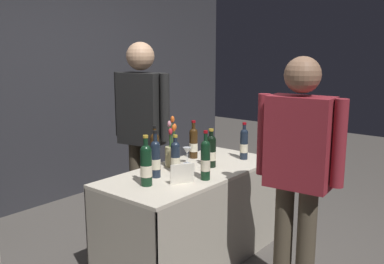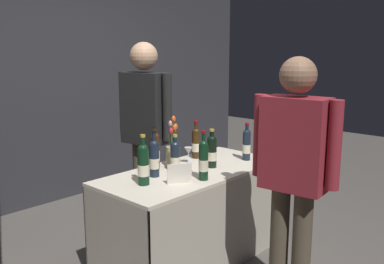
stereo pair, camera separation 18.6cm
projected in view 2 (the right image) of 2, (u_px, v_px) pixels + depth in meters
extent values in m
plane|color=#514C47|center=(192.00, 259.00, 3.45)|extent=(12.00, 12.00, 0.00)
cube|color=#2D2D33|center=(48.00, 64.00, 4.54)|extent=(6.10, 0.12, 3.00)
cube|color=beige|center=(192.00, 172.00, 3.30)|extent=(1.51, 0.69, 0.02)
cube|color=#ABA392|center=(226.00, 229.00, 3.15)|extent=(1.51, 0.01, 0.72)
cube|color=#ABA392|center=(162.00, 206.00, 3.60)|extent=(1.51, 0.01, 0.72)
cube|color=#ABA392|center=(115.00, 249.00, 2.84)|extent=(0.01, 0.69, 0.72)
cube|color=#ABA392|center=(248.00, 194.00, 3.92)|extent=(0.01, 0.69, 0.72)
cylinder|color=#38230F|center=(155.00, 153.00, 3.31)|extent=(0.07, 0.07, 0.25)
sphere|color=#38230F|center=(155.00, 137.00, 3.29)|extent=(0.07, 0.07, 0.07)
cylinder|color=#38230F|center=(155.00, 132.00, 3.28)|extent=(0.03, 0.03, 0.07)
cylinder|color=black|center=(155.00, 127.00, 3.27)|extent=(0.03, 0.03, 0.02)
cylinder|color=beige|center=(155.00, 156.00, 3.32)|extent=(0.07, 0.07, 0.08)
cylinder|color=#192333|center=(247.00, 147.00, 3.58)|extent=(0.07, 0.07, 0.23)
sphere|color=#192333|center=(247.00, 133.00, 3.56)|extent=(0.06, 0.06, 0.06)
cylinder|color=#192333|center=(247.00, 129.00, 3.55)|extent=(0.03, 0.03, 0.07)
cylinder|color=maroon|center=(247.00, 124.00, 3.54)|extent=(0.03, 0.03, 0.02)
cylinder|color=beige|center=(246.00, 149.00, 3.59)|extent=(0.07, 0.07, 0.07)
cylinder|color=#192333|center=(175.00, 159.00, 3.24)|extent=(0.07, 0.07, 0.20)
sphere|color=#192333|center=(175.00, 146.00, 3.22)|extent=(0.07, 0.07, 0.07)
cylinder|color=#192333|center=(175.00, 142.00, 3.22)|extent=(0.03, 0.03, 0.07)
cylinder|color=#B7932D|center=(175.00, 136.00, 3.21)|extent=(0.03, 0.03, 0.02)
cylinder|color=beige|center=(175.00, 161.00, 3.24)|extent=(0.07, 0.07, 0.06)
cylinder|color=black|center=(212.00, 154.00, 3.36)|extent=(0.08, 0.08, 0.22)
sphere|color=black|center=(212.00, 140.00, 3.34)|extent=(0.08, 0.08, 0.08)
cylinder|color=black|center=(212.00, 136.00, 3.34)|extent=(0.03, 0.03, 0.07)
cylinder|color=#B7932D|center=(212.00, 130.00, 3.33)|extent=(0.04, 0.04, 0.02)
cylinder|color=beige|center=(212.00, 156.00, 3.37)|extent=(0.08, 0.08, 0.07)
cylinder|color=black|center=(203.00, 162.00, 3.04)|extent=(0.07, 0.07, 0.25)
sphere|color=black|center=(204.00, 145.00, 3.01)|extent=(0.07, 0.07, 0.07)
cylinder|color=black|center=(204.00, 139.00, 3.00)|extent=(0.03, 0.03, 0.08)
cylinder|color=maroon|center=(204.00, 132.00, 2.99)|extent=(0.03, 0.03, 0.02)
cylinder|color=beige|center=(203.00, 165.00, 3.04)|extent=(0.07, 0.07, 0.08)
cylinder|color=black|center=(143.00, 167.00, 2.93)|extent=(0.08, 0.08, 0.25)
sphere|color=black|center=(143.00, 150.00, 2.91)|extent=(0.08, 0.08, 0.08)
cylinder|color=black|center=(143.00, 143.00, 2.90)|extent=(0.03, 0.03, 0.09)
cylinder|color=#B7932D|center=(143.00, 136.00, 2.89)|extent=(0.04, 0.04, 0.02)
cylinder|color=beige|center=(143.00, 170.00, 2.94)|extent=(0.08, 0.08, 0.08)
cylinder|color=#192333|center=(154.00, 161.00, 3.12)|extent=(0.07, 0.07, 0.24)
sphere|color=#192333|center=(154.00, 145.00, 3.09)|extent=(0.07, 0.07, 0.07)
cylinder|color=#192333|center=(154.00, 139.00, 3.09)|extent=(0.03, 0.03, 0.09)
cylinder|color=black|center=(154.00, 132.00, 3.07)|extent=(0.03, 0.03, 0.02)
cylinder|color=beige|center=(154.00, 163.00, 3.12)|extent=(0.07, 0.07, 0.08)
cylinder|color=#38230F|center=(196.00, 145.00, 3.65)|extent=(0.07, 0.07, 0.22)
sphere|color=#38230F|center=(196.00, 132.00, 3.62)|extent=(0.07, 0.07, 0.07)
cylinder|color=#38230F|center=(196.00, 127.00, 3.62)|extent=(0.03, 0.03, 0.08)
cylinder|color=maroon|center=(196.00, 122.00, 3.61)|extent=(0.03, 0.03, 0.02)
cylinder|color=beige|center=(196.00, 147.00, 3.65)|extent=(0.07, 0.07, 0.07)
cylinder|color=silver|center=(188.00, 163.00, 3.49)|extent=(0.07, 0.07, 0.00)
cylinder|color=silver|center=(188.00, 158.00, 3.49)|extent=(0.01, 0.01, 0.08)
cone|color=silver|center=(188.00, 151.00, 3.47)|extent=(0.07, 0.07, 0.06)
cylinder|color=tan|center=(172.00, 156.00, 3.40)|extent=(0.10, 0.10, 0.16)
cylinder|color=#38722D|center=(172.00, 138.00, 3.39)|extent=(0.03, 0.03, 0.30)
ellipsoid|color=#E05B1E|center=(173.00, 119.00, 3.36)|extent=(0.03, 0.03, 0.05)
cylinder|color=#38722D|center=(172.00, 144.00, 3.37)|extent=(0.03, 0.03, 0.21)
ellipsoid|color=red|center=(171.00, 131.00, 3.34)|extent=(0.03, 0.03, 0.05)
cylinder|color=#38722D|center=(173.00, 142.00, 3.38)|extent=(0.01, 0.04, 0.23)
ellipsoid|color=#E05B1E|center=(175.00, 128.00, 3.35)|extent=(0.03, 0.03, 0.05)
cylinder|color=#38722D|center=(171.00, 140.00, 3.38)|extent=(0.03, 0.03, 0.26)
ellipsoid|color=pink|center=(170.00, 124.00, 3.37)|extent=(0.03, 0.03, 0.05)
cylinder|color=#38722D|center=(175.00, 142.00, 3.39)|extent=(0.04, 0.02, 0.23)
ellipsoid|color=#E05B1E|center=(176.00, 127.00, 3.38)|extent=(0.03, 0.03, 0.05)
cube|color=silver|center=(179.00, 174.00, 2.96)|extent=(0.16, 0.10, 0.14)
cylinder|color=#4C4233|center=(140.00, 188.00, 3.85)|extent=(0.12, 0.12, 0.86)
cylinder|color=#4C4233|center=(153.00, 191.00, 3.77)|extent=(0.12, 0.12, 0.86)
cube|color=black|center=(145.00, 108.00, 3.67)|extent=(0.27, 0.41, 0.61)
sphere|color=tan|center=(144.00, 56.00, 3.59)|extent=(0.24, 0.24, 0.24)
cylinder|color=black|center=(124.00, 103.00, 3.79)|extent=(0.08, 0.08, 0.56)
cylinder|color=black|center=(167.00, 107.00, 3.54)|extent=(0.08, 0.08, 0.56)
cylinder|color=#4C4233|center=(301.00, 253.00, 2.69)|extent=(0.12, 0.12, 0.81)
cylinder|color=#4C4233|center=(279.00, 246.00, 2.79)|extent=(0.12, 0.12, 0.81)
cube|color=maroon|center=(295.00, 144.00, 2.61)|extent=(0.25, 0.41, 0.57)
sphere|color=#8C664C|center=(298.00, 75.00, 2.52)|extent=(0.22, 0.22, 0.22)
cylinder|color=maroon|center=(335.00, 146.00, 2.46)|extent=(0.08, 0.08, 0.53)
cylinder|color=maroon|center=(260.00, 135.00, 2.74)|extent=(0.08, 0.08, 0.53)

